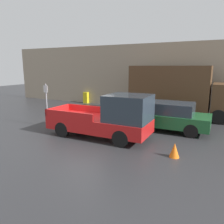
% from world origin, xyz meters
% --- Properties ---
extents(ground_plane, '(60.00, 60.00, 0.00)m').
position_xyz_m(ground_plane, '(0.00, 0.00, 0.00)').
color(ground_plane, '#2D2D30').
extents(building_wall, '(28.00, 0.15, 5.39)m').
position_xyz_m(building_wall, '(0.00, 8.95, 2.69)').
color(building_wall, gray).
rests_on(building_wall, ground).
extents(pickup_truck, '(5.21, 1.97, 2.22)m').
position_xyz_m(pickup_truck, '(1.40, 0.10, 1.02)').
color(pickup_truck, red).
rests_on(pickup_truck, ground).
extents(car, '(4.49, 2.01, 1.57)m').
position_xyz_m(car, '(3.71, 2.87, 0.80)').
color(car, '#1E592D').
rests_on(car, ground).
extents(delivery_truck, '(7.01, 2.47, 3.56)m').
position_xyz_m(delivery_truck, '(3.49, 6.59, 1.88)').
color(delivery_truck, '#4C331E').
rests_on(delivery_truck, ground).
extents(parking_sign, '(0.30, 0.07, 2.54)m').
position_xyz_m(parking_sign, '(-2.80, 0.38, 1.43)').
color(parking_sign, gray).
rests_on(parking_sign, ground).
extents(newspaper_box, '(0.45, 0.40, 1.06)m').
position_xyz_m(newspaper_box, '(-5.47, 8.62, 0.53)').
color(newspaper_box, gold).
rests_on(newspaper_box, ground).
extents(traffic_cone, '(0.40, 0.40, 0.58)m').
position_xyz_m(traffic_cone, '(4.80, -0.84, 0.29)').
color(traffic_cone, orange).
rests_on(traffic_cone, ground).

